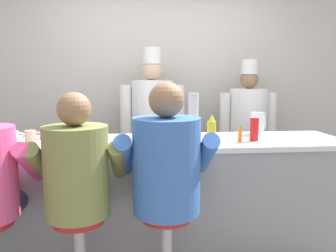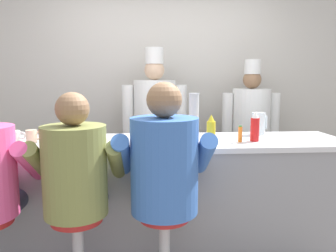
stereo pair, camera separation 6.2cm
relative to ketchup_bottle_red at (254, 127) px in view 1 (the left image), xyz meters
name	(u,v)px [view 1 (the left image)]	position (x,y,z in m)	size (l,w,h in m)	color
wall_back	(158,88)	(-0.68, 1.38, 0.27)	(10.00, 0.06, 2.70)	beige
diner_counter	(168,197)	(-0.68, 0.09, -0.59)	(2.89, 0.70, 0.96)	gray
ketchup_bottle_red	(254,127)	(0.00, 0.00, 0.00)	(0.07, 0.07, 0.24)	red
mustard_bottle_yellow	(212,131)	(-0.38, -0.16, 0.00)	(0.07, 0.07, 0.23)	yellow
hot_sauce_bottle_orange	(240,134)	(-0.13, -0.03, -0.05)	(0.03, 0.03, 0.13)	orange
water_pitcher_clear	(257,123)	(0.14, 0.31, -0.01)	(0.14, 0.12, 0.19)	silver
breakfast_plate	(75,146)	(-1.37, -0.15, -0.10)	(0.25, 0.25, 0.05)	white
cereal_bowl	(159,141)	(-0.76, -0.07, -0.08)	(0.16, 0.16, 0.05)	#B24C47
coffee_mug_white	(13,137)	(-1.89, 0.11, -0.07)	(0.13, 0.09, 0.09)	white
coffee_mug_tan	(31,137)	(-1.74, 0.07, -0.06)	(0.13, 0.08, 0.10)	beige
cup_stack_steel	(193,116)	(-0.46, 0.18, 0.08)	(0.09, 0.09, 0.37)	#B7BABF
diner_seated_olive	(78,176)	(-1.30, -0.46, -0.23)	(0.60, 0.60, 1.38)	#B2B5BA
diner_seated_blue	(166,170)	(-0.75, -0.46, -0.20)	(0.65, 0.64, 1.44)	#B2B5BA
cook_in_whites_near	(153,123)	(-0.76, 1.01, -0.10)	(0.69, 0.45, 1.78)	#232328
cook_in_whites_far	(248,127)	(0.31, 1.05, -0.16)	(0.65, 0.42, 1.66)	#232328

